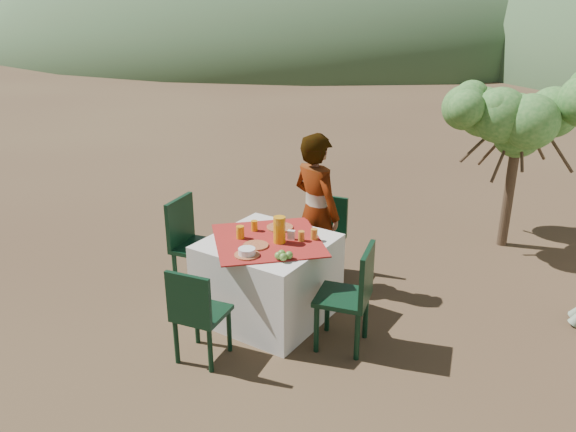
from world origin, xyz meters
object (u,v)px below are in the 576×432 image
(chair_left, at_px, (192,241))
(chair_right, at_px, (352,293))
(person, at_px, (316,213))
(chair_near, at_px, (197,312))
(shrub_tree, at_px, (525,126))
(table, at_px, (268,278))
(chair_far, at_px, (326,233))
(juice_pitcher, at_px, (279,230))

(chair_left, bearing_deg, chair_right, -102.08)
(chair_right, distance_m, person, 1.16)
(chair_near, xyz_separation_m, shrub_tree, (1.52, 3.83, 0.97))
(table, bearing_deg, chair_left, -179.64)
(chair_far, relative_size, chair_left, 0.88)
(chair_left, height_order, juice_pitcher, juice_pitcher)
(chair_left, bearing_deg, chair_near, -146.80)
(table, relative_size, chair_near, 1.57)
(shrub_tree, bearing_deg, chair_right, -101.51)
(chair_right, height_order, juice_pitcher, juice_pitcher)
(chair_left, bearing_deg, juice_pitcher, -100.27)
(chair_near, relative_size, person, 0.52)
(chair_right, distance_m, shrub_tree, 3.16)
(table, height_order, shrub_tree, shrub_tree)
(chair_left, height_order, person, person)
(chair_far, height_order, chair_left, chair_left)
(shrub_tree, xyz_separation_m, juice_pitcher, (-1.35, -2.91, -0.55))
(chair_right, bearing_deg, person, -148.34)
(table, bearing_deg, chair_right, -3.01)
(chair_far, distance_m, chair_near, 1.94)
(table, distance_m, chair_left, 0.93)
(table, relative_size, person, 0.82)
(chair_far, distance_m, chair_left, 1.40)
(chair_right, bearing_deg, table, -107.35)
(table, distance_m, shrub_tree, 3.43)
(table, xyz_separation_m, juice_pitcher, (0.12, 0.00, 0.50))
(chair_far, bearing_deg, chair_left, -141.59)
(chair_left, height_order, shrub_tree, shrub_tree)
(person, bearing_deg, chair_near, 103.71)
(chair_far, distance_m, person, 0.44)
(shrub_tree, bearing_deg, chair_left, -129.37)
(chair_left, distance_m, person, 1.26)
(table, relative_size, chair_right, 1.42)
(shrub_tree, bearing_deg, juice_pitcher, -114.93)
(juice_pitcher, bearing_deg, chair_far, 95.98)
(chair_left, xyz_separation_m, shrub_tree, (2.40, 2.92, 0.90))
(person, distance_m, shrub_tree, 2.67)
(chair_right, xyz_separation_m, shrub_tree, (0.60, 2.96, 0.93))
(person, relative_size, shrub_tree, 0.88)
(chair_right, relative_size, juice_pitcher, 3.84)
(table, height_order, juice_pitcher, juice_pitcher)
(chair_right, xyz_separation_m, person, (-0.81, 0.78, 0.29))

